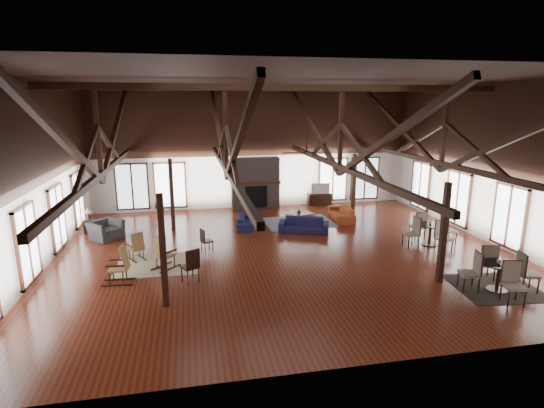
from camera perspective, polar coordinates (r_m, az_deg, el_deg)
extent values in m
plane|color=maroon|center=(15.47, 1.62, -6.41)|extent=(16.00, 16.00, 0.00)
cube|color=black|center=(14.57, 1.78, 16.37)|extent=(16.00, 14.00, 0.02)
cube|color=white|center=(21.55, -2.46, 7.43)|extent=(16.00, 0.02, 6.00)
cube|color=white|center=(8.20, 12.60, -2.85)|extent=(16.00, 0.02, 6.00)
cube|color=white|center=(15.14, -29.38, 3.14)|extent=(0.02, 14.00, 6.00)
cube|color=white|center=(18.24, 27.12, 4.87)|extent=(0.02, 14.00, 6.00)
cube|color=#321B0D|center=(14.56, 1.77, 15.39)|extent=(15.60, 0.18, 0.22)
cube|color=#321B0D|center=(14.62, -21.94, 3.80)|extent=(0.16, 13.70, 0.18)
cube|color=#321B0D|center=(14.48, -22.41, 9.06)|extent=(0.14, 0.14, 2.70)
cube|color=#321B0D|center=(17.93, -20.28, 9.50)|extent=(0.15, 7.07, 3.12)
cube|color=#321B0D|center=(11.08, -25.74, 7.05)|extent=(0.15, 7.07, 3.12)
cube|color=#321B0D|center=(14.41, -6.10, 4.57)|extent=(0.16, 13.70, 0.18)
cube|color=#321B0D|center=(14.27, -6.24, 9.93)|extent=(0.14, 0.14, 2.70)
cube|color=#321B0D|center=(17.76, -7.24, 10.18)|extent=(0.15, 7.07, 3.12)
cube|color=#321B0D|center=(10.81, -4.57, 8.20)|extent=(0.15, 7.07, 3.12)
cube|color=#321B0D|center=(15.28, 9.06, 4.98)|extent=(0.16, 13.70, 0.18)
cube|color=#321B0D|center=(15.15, 9.25, 10.04)|extent=(0.14, 0.14, 2.70)
cube|color=#321B0D|center=(18.47, 5.43, 10.35)|extent=(0.15, 7.07, 3.12)
cube|color=#321B0D|center=(11.94, 15.07, 8.28)|extent=(0.15, 7.07, 3.12)
cube|color=#321B0D|center=(17.07, 21.82, 5.07)|extent=(0.16, 13.70, 0.18)
cube|color=#321B0D|center=(16.95, 22.22, 9.58)|extent=(0.14, 0.14, 2.70)
cube|color=#321B0D|center=(19.98, 16.68, 10.08)|extent=(0.15, 7.07, 3.12)
cube|color=#321B0D|center=(14.16, 29.91, 7.71)|extent=(0.15, 7.07, 3.12)
cube|color=#321B0D|center=(11.35, -14.45, -6.19)|extent=(0.16, 0.16, 3.05)
cube|color=#321B0D|center=(13.44, 22.06, -3.69)|extent=(0.16, 0.16, 3.05)
cube|color=#321B0D|center=(18.09, -13.31, 1.18)|extent=(0.16, 0.16, 3.05)
cube|color=#321B0D|center=(19.47, 10.91, 2.16)|extent=(0.16, 0.16, 3.05)
cube|color=brown|center=(21.49, -2.28, 2.83)|extent=(2.40, 0.62, 2.60)
cube|color=black|center=(21.31, -2.13, 0.96)|extent=(1.10, 0.06, 1.10)
cube|color=#381A10|center=(21.20, -2.17, 2.83)|extent=(2.50, 0.20, 0.12)
cylinder|color=black|center=(13.76, 4.71, 8.38)|extent=(0.04, 0.04, 0.70)
cylinder|color=black|center=(13.80, 4.68, 6.93)|extent=(0.20, 0.20, 0.10)
cube|color=black|center=(13.92, 6.48, 6.95)|extent=(0.70, 0.12, 0.02)
cube|color=black|center=(14.23, 4.19, 7.14)|extent=(0.12, 0.70, 0.02)
cube|color=black|center=(13.68, 2.86, 6.90)|extent=(0.70, 0.12, 0.02)
cube|color=black|center=(13.37, 5.21, 6.71)|extent=(0.12, 0.70, 0.02)
imported|color=#1C1842|center=(17.72, 4.30, -2.82)|extent=(2.21, 1.44, 0.60)
imported|color=#16173C|center=(18.42, -3.54, -2.35)|extent=(1.79, 0.95, 0.50)
imported|color=#A2451F|center=(19.81, 9.32, -1.21)|extent=(2.15, 1.02, 0.61)
cube|color=brown|center=(18.91, 3.78, -1.38)|extent=(1.28, 0.82, 0.06)
cube|color=brown|center=(18.67, 2.44, -2.29)|extent=(0.06, 0.06, 0.39)
cube|color=brown|center=(19.03, 2.17, -1.97)|extent=(0.06, 0.06, 0.39)
cube|color=brown|center=(18.92, 5.38, -2.12)|extent=(0.06, 0.06, 0.39)
cube|color=brown|center=(19.28, 5.05, -1.81)|extent=(0.06, 0.06, 0.39)
imported|color=#B2B2B2|center=(18.89, 3.66, -1.00)|extent=(0.22, 0.22, 0.19)
imported|color=#313134|center=(17.97, -21.46, -3.29)|extent=(1.50, 1.51, 0.74)
cube|color=black|center=(19.12, -23.29, -2.75)|extent=(0.43, 0.43, 0.57)
cylinder|color=black|center=(19.00, -23.42, -1.42)|extent=(0.08, 0.08, 0.34)
cone|color=beige|center=(18.95, -23.48, -0.75)|extent=(0.30, 0.30, 0.25)
cube|color=#A57E3E|center=(15.36, -17.83, -5.75)|extent=(0.58, 0.57, 0.04)
cube|color=#A57E3E|center=(15.09, -17.61, -4.89)|extent=(0.46, 0.36, 0.62)
cube|color=black|center=(15.41, -18.35, -7.12)|extent=(0.41, 0.69, 0.04)
cube|color=black|center=(15.54, -17.12, -6.86)|extent=(0.41, 0.69, 0.04)
cube|color=#A57E3E|center=(14.27, -14.16, -6.72)|extent=(0.69, 0.69, 0.05)
cube|color=#A57E3E|center=(14.01, -14.93, -5.65)|extent=(0.49, 0.49, 0.72)
cube|color=black|center=(14.56, -14.62, -8.07)|extent=(0.66, 0.66, 0.05)
cube|color=black|center=(14.26, -13.50, -8.45)|extent=(0.66, 0.66, 0.05)
cube|color=#A57E3E|center=(13.54, -20.06, -8.20)|extent=(0.53, 0.55, 0.05)
cube|color=#A57E3E|center=(13.37, -19.20, -6.80)|extent=(0.23, 0.53, 0.74)
cube|color=black|center=(13.50, -20.12, -10.20)|extent=(0.91, 0.12, 0.05)
cube|color=black|center=(13.89, -19.73, -9.51)|extent=(0.91, 0.12, 0.05)
cube|color=black|center=(15.51, -8.74, -4.96)|extent=(0.48, 0.48, 0.04)
cube|color=black|center=(15.38, -9.34, -4.22)|extent=(0.17, 0.36, 0.49)
cylinder|color=black|center=(15.58, -8.71, -5.66)|extent=(0.03, 0.03, 0.40)
cube|color=black|center=(13.02, -10.98, -8.29)|extent=(0.62, 0.62, 0.05)
cube|color=black|center=(12.74, -10.59, -7.34)|extent=(0.42, 0.25, 0.60)
cylinder|color=black|center=(13.11, -10.93, -9.28)|extent=(0.04, 0.04, 0.49)
cylinder|color=black|center=(13.73, 28.30, -7.14)|extent=(0.95, 0.95, 0.04)
cylinder|color=black|center=(13.87, 28.12, -8.66)|extent=(0.10, 0.10, 0.78)
cylinder|color=black|center=(14.01, 27.94, -10.16)|extent=(0.57, 0.57, 0.04)
cylinder|color=black|center=(17.02, 20.56, -2.64)|extent=(0.93, 0.93, 0.04)
cylinder|color=black|center=(17.13, 20.46, -3.88)|extent=(0.10, 0.10, 0.77)
cylinder|color=black|center=(17.24, 20.35, -5.10)|extent=(0.56, 0.56, 0.04)
imported|color=#B2B2B2|center=(13.70, 28.21, -6.87)|extent=(0.16, 0.16, 0.10)
imported|color=#B2B2B2|center=(17.03, 20.53, -2.40)|extent=(0.12, 0.12, 0.09)
cube|color=black|center=(22.53, 6.38, 0.67)|extent=(1.22, 0.46, 0.61)
imported|color=#B2B2B2|center=(22.41, 6.48, 2.13)|extent=(0.98, 0.20, 0.56)
cube|color=#CCAE8D|center=(14.75, -15.10, -7.90)|extent=(2.71, 2.15, 0.01)
cube|color=#171A40|center=(19.17, 3.61, -2.47)|extent=(3.14, 2.43, 0.01)
cube|color=black|center=(14.19, 27.84, -9.90)|extent=(2.53, 2.34, 0.01)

